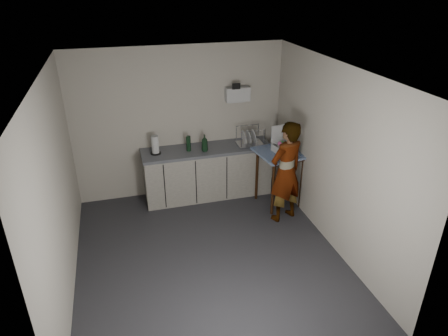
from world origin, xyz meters
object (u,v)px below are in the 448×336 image
object	(u,v)px
standing_man	(286,172)
soap_bottle	(205,143)
dish_rack	(249,141)
soda_can	(205,147)
dark_bottle	(188,144)
side_table	(280,159)
bakery_box	(283,146)
kitchen_counter	(208,173)
paper_towel	(155,145)

from	to	relation	value
standing_man	soap_bottle	xyz separation A→B (m)	(-1.07, 0.96, 0.23)
standing_man	dish_rack	bearing A→B (deg)	-95.50
soda_can	dark_bottle	bearing A→B (deg)	174.40
soda_can	dark_bottle	size ratio (longest dim) A/B	0.42
side_table	bakery_box	distance (m)	0.22
kitchen_counter	dish_rack	xyz separation A→B (m)	(0.75, -0.04, 0.55)
paper_towel	bakery_box	bearing A→B (deg)	-16.73
kitchen_counter	soap_bottle	distance (m)	0.64
side_table	kitchen_counter	bearing A→B (deg)	142.96
paper_towel	kitchen_counter	bearing A→B (deg)	-0.56
dish_rack	paper_towel	bearing A→B (deg)	178.27
soda_can	paper_towel	bearing A→B (deg)	175.96
kitchen_counter	dark_bottle	distance (m)	0.69
dark_bottle	dish_rack	size ratio (longest dim) A/B	0.58
dark_bottle	standing_man	bearing A→B (deg)	-38.28
kitchen_counter	paper_towel	distance (m)	1.08
side_table	dark_bottle	distance (m)	1.55
dark_bottle	paper_towel	size ratio (longest dim) A/B	0.84
paper_towel	dish_rack	xyz separation A→B (m)	(1.62, -0.05, -0.07)
soap_bottle	soda_can	distance (m)	0.11
soda_can	bakery_box	xyz separation A→B (m)	(1.18, -0.54, 0.09)
standing_man	paper_towel	distance (m)	2.17
standing_man	dark_bottle	distance (m)	1.70
kitchen_counter	standing_man	size ratio (longest dim) A/B	1.35
standing_man	bakery_box	world-z (taller)	standing_man
paper_towel	dish_rack	distance (m)	1.62
bakery_box	kitchen_counter	bearing A→B (deg)	143.13
soap_bottle	paper_towel	size ratio (longest dim) A/B	0.93
kitchen_counter	paper_towel	size ratio (longest dim) A/B	7.25
standing_man	soda_can	world-z (taller)	standing_man
side_table	soda_can	distance (m)	1.28
kitchen_counter	dark_bottle	world-z (taller)	dark_bottle
kitchen_counter	side_table	bearing A→B (deg)	-28.61
side_table	standing_man	xyz separation A→B (m)	(-0.10, -0.47, -0.01)
kitchen_counter	dish_rack	distance (m)	0.93
soap_bottle	paper_towel	bearing A→B (deg)	171.67
soap_bottle	dish_rack	bearing A→B (deg)	4.87
side_table	dish_rack	size ratio (longest dim) A/B	2.15
paper_towel	dish_rack	bearing A→B (deg)	-1.73
side_table	paper_towel	bearing A→B (deg)	154.43
dark_bottle	paper_towel	bearing A→B (deg)	176.75
standing_man	dark_bottle	xyz separation A→B (m)	(-1.32, 1.04, 0.21)
soda_can	bakery_box	size ratio (longest dim) A/B	0.26
kitchen_counter	standing_man	xyz separation A→B (m)	(1.00, -1.07, 0.40)
standing_man	soap_bottle	bearing A→B (deg)	-61.22
kitchen_counter	standing_man	world-z (taller)	standing_man
dish_rack	bakery_box	bearing A→B (deg)	-55.21
side_table	paper_towel	size ratio (longest dim) A/B	3.13
soap_bottle	dish_rack	distance (m)	0.82
dark_bottle	side_table	bearing A→B (deg)	-22.07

